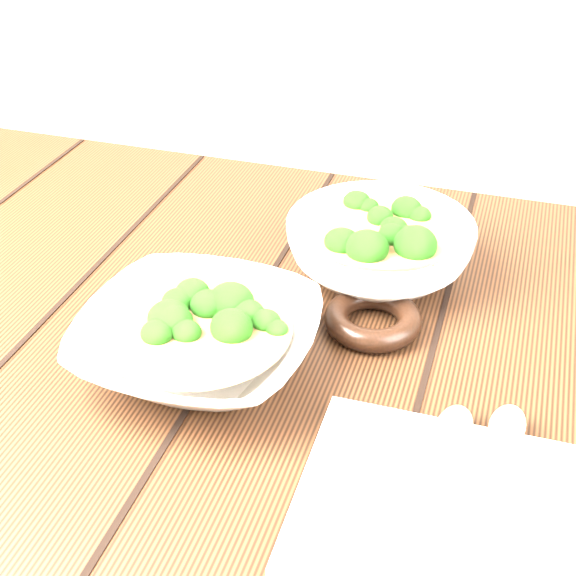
{
  "coord_description": "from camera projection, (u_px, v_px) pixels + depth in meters",
  "views": [
    {
      "loc": [
        0.23,
        -0.61,
        1.25
      ],
      "look_at": [
        0.03,
        0.03,
        0.8
      ],
      "focal_mm": 50.0,
      "sensor_mm": 36.0,
      "label": 1
    }
  ],
  "objects": [
    {
      "name": "trivet",
      "position": [
        373.0,
        319.0,
        0.83
      ],
      "size": [
        0.12,
        0.12,
        0.02
      ],
      "primitive_type": "torus",
      "rotation": [
        0.0,
        0.0,
        0.19
      ],
      "color": "black",
      "rests_on": "table"
    },
    {
      "name": "soup_bowl_front",
      "position": [
        198.0,
        339.0,
        0.77
      ],
      "size": [
        0.23,
        0.23,
        0.07
      ],
      "color": "silver",
      "rests_on": "table"
    },
    {
      "name": "table",
      "position": [
        255.0,
        424.0,
        0.89
      ],
      "size": [
        1.2,
        0.8,
        0.75
      ],
      "color": "#341C0E",
      "rests_on": "ground"
    },
    {
      "name": "spoon_left",
      "position": [
        445.0,
        457.0,
        0.66
      ],
      "size": [
        0.03,
        0.2,
        0.01
      ],
      "color": "#BEB6A8",
      "rests_on": "napkin"
    },
    {
      "name": "soup_bowl_back",
      "position": [
        379.0,
        246.0,
        0.9
      ],
      "size": [
        0.25,
        0.25,
        0.08
      ],
      "color": "silver",
      "rests_on": "table"
    },
    {
      "name": "spoon_right",
      "position": [
        499.0,
        456.0,
        0.66
      ],
      "size": [
        0.04,
        0.2,
        0.01
      ],
      "color": "#BEB6A8",
      "rests_on": "napkin"
    },
    {
      "name": "napkin",
      "position": [
        449.0,
        512.0,
        0.62
      ],
      "size": [
        0.24,
        0.2,
        0.01
      ],
      "primitive_type": "cube",
      "rotation": [
        0.0,
        0.0,
        0.01
      ],
      "color": "beige",
      "rests_on": "table"
    }
  ]
}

